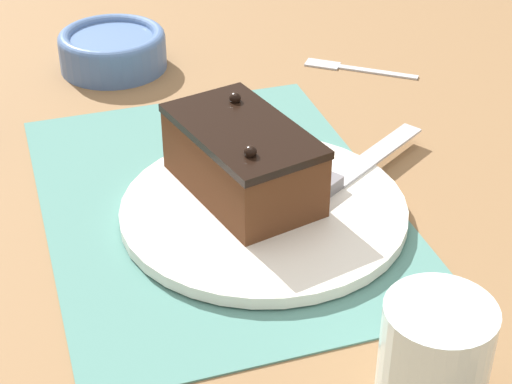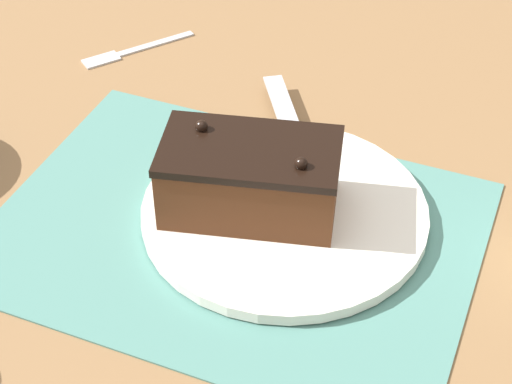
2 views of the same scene
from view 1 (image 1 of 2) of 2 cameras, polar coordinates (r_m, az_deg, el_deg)
The scene contains 8 objects.
ground_plane at distance 0.86m, azimuth -2.62°, elevation -0.83°, with size 3.00×3.00×0.00m, color olive.
placemat_woven at distance 0.86m, azimuth -2.62°, elevation -0.72°, with size 0.46×0.34×0.00m, color slate.
cake_plate at distance 0.83m, azimuth 0.51°, elevation -1.22°, with size 0.28×0.28×0.01m.
chocolate_cake at distance 0.83m, azimuth -0.90°, elevation 2.22°, with size 0.19×0.13×0.08m.
serving_knife at distance 0.86m, azimuth 5.40°, elevation 0.82°, with size 0.14×0.20×0.01m.
drinking_glass at distance 0.64m, azimuth 11.79°, elevation -10.78°, with size 0.08×0.08×0.09m.
small_bowl at distance 1.15m, azimuth -9.54°, elevation 9.42°, with size 0.14×0.14×0.05m.
dessert_fork at distance 1.14m, azimuth 6.35°, elevation 8.26°, with size 0.10×0.13×0.01m.
Camera 1 is at (-0.69, 0.18, 0.48)m, focal length 60.00 mm.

